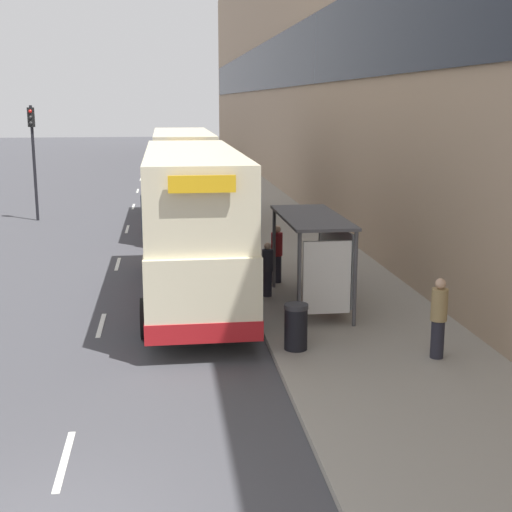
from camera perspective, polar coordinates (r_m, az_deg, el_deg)
pavement at (r=47.67m, az=-1.55°, el=5.57°), size 5.00×93.00×0.14m
terrace_facade at (r=48.03m, az=3.32°, el=16.21°), size 3.10×93.00×17.89m
lane_mark_0 at (r=12.22m, az=-15.08°, el=-15.51°), size 0.12×2.00×0.01m
lane_mark_1 at (r=18.75m, az=-12.28°, el=-5.43°), size 0.12×2.00×0.01m
lane_mark_2 at (r=25.58m, az=-11.00°, el=-0.63°), size 0.12×2.00×0.01m
lane_mark_3 at (r=32.52m, az=-10.26°, el=2.13°), size 0.12×2.00×0.01m
lane_mark_4 at (r=39.51m, az=-9.79°, el=3.92°), size 0.12×2.00×0.01m
lane_mark_5 at (r=46.54m, az=-9.45°, el=5.17°), size 0.12×2.00×0.01m
lane_mark_6 at (r=53.58m, az=-9.20°, el=6.09°), size 0.12×2.00×0.01m
lane_mark_7 at (r=60.63m, az=-9.01°, el=6.80°), size 0.12×2.00×0.01m
lane_mark_8 at (r=67.69m, az=-8.86°, el=7.36°), size 0.12×2.00×0.01m
bus_shelter at (r=19.01m, az=5.14°, el=0.87°), size 1.60×4.20×2.48m
double_decker_bus_near at (r=20.17m, az=-5.08°, el=2.71°), size 2.85×10.51×4.30m
double_decker_bus_ahead at (r=32.61m, az=-5.85°, el=6.33°), size 2.85×10.42×4.30m
car_0 at (r=66.87m, az=-6.30°, el=8.14°), size 1.95×4.32×1.85m
pedestrian_at_shelter at (r=21.85m, az=1.67°, el=0.20°), size 0.35×0.35×1.78m
pedestrian_1 at (r=22.91m, az=6.18°, el=0.67°), size 0.35×0.35×1.76m
pedestrian_2 at (r=15.92m, az=14.40°, el=-4.79°), size 0.35×0.35×1.78m
pedestrian_3 at (r=20.30m, az=0.92°, el=-1.04°), size 0.31×0.31×1.57m
litter_bin at (r=16.08m, az=3.21°, el=-5.66°), size 0.55×0.55×1.05m
traffic_light_far_kerb at (r=35.62m, az=-17.42°, el=8.52°), size 0.30×0.32×5.44m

